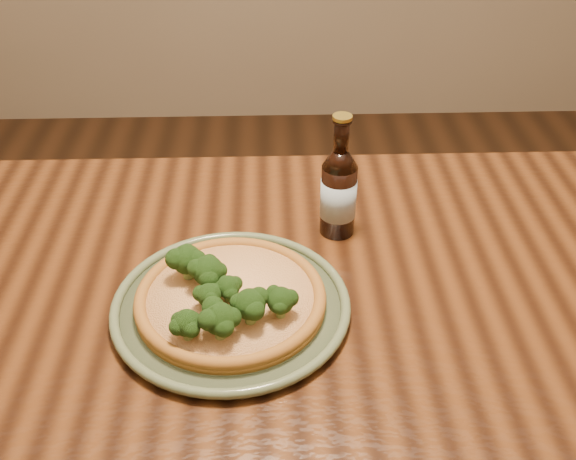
{
  "coord_description": "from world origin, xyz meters",
  "views": [
    {
      "loc": [
        -0.05,
        -0.57,
        1.38
      ],
      "look_at": [
        -0.03,
        0.21,
        0.82
      ],
      "focal_mm": 42.0,
      "sensor_mm": 36.0,
      "label": 1
    }
  ],
  "objects_px": {
    "table": "(308,367)",
    "plate": "(231,306)",
    "beer_bottle": "(339,191)",
    "pizza": "(229,298)"
  },
  "relations": [
    {
      "from": "table",
      "to": "plate",
      "type": "xyz_separation_m",
      "value": [
        -0.11,
        0.02,
        0.1
      ]
    },
    {
      "from": "plate",
      "to": "beer_bottle",
      "type": "relative_size",
      "value": 1.61
    },
    {
      "from": "beer_bottle",
      "to": "table",
      "type": "bearing_deg",
      "value": -124.61
    },
    {
      "from": "table",
      "to": "pizza",
      "type": "bearing_deg",
      "value": 171.22
    },
    {
      "from": "beer_bottle",
      "to": "pizza",
      "type": "bearing_deg",
      "value": -150.47
    },
    {
      "from": "table",
      "to": "beer_bottle",
      "type": "bearing_deg",
      "value": 74.76
    },
    {
      "from": "table",
      "to": "plate",
      "type": "distance_m",
      "value": 0.15
    },
    {
      "from": "plate",
      "to": "beer_bottle",
      "type": "bearing_deg",
      "value": 48.61
    },
    {
      "from": "pizza",
      "to": "beer_bottle",
      "type": "height_order",
      "value": "beer_bottle"
    },
    {
      "from": "pizza",
      "to": "beer_bottle",
      "type": "distance_m",
      "value": 0.25
    }
  ]
}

